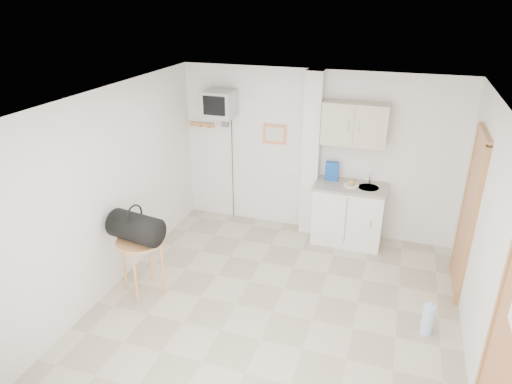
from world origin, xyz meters
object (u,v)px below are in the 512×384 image
(round_table, at_px, (141,248))
(duffel_bag, at_px, (136,227))
(crt_television, at_px, (220,105))
(water_bottle, at_px, (428,319))

(round_table, height_order, duffel_bag, duffel_bag)
(crt_television, height_order, water_bottle, crt_television)
(round_table, bearing_deg, water_bottle, 5.10)
(duffel_bag, bearing_deg, crt_television, 94.22)
(duffel_bag, height_order, water_bottle, duffel_bag)
(crt_television, distance_m, round_table, 2.51)
(water_bottle, bearing_deg, round_table, -174.90)
(duffel_bag, distance_m, water_bottle, 3.48)
(round_table, bearing_deg, duffel_bag, -118.90)
(crt_television, bearing_deg, duffel_bag, -95.74)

